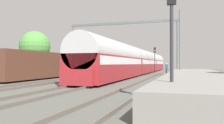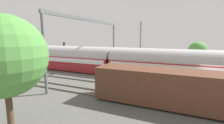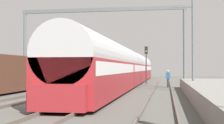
{
  "view_description": "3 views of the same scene",
  "coord_description": "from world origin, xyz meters",
  "px_view_note": "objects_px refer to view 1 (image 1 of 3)",
  "views": [
    {
      "loc": [
        8.93,
        -17.79,
        1.63
      ],
      "look_at": [
        2.01,
        3.85,
        1.8
      ],
      "focal_mm": 36.43,
      "sensor_mm": 36.0,
      "label": 1
    },
    {
      "loc": [
        -18.88,
        2.98,
        5.39
      ],
      "look_at": [
        -0.09,
        11.44,
        2.2
      ],
      "focal_mm": 25.63,
      "sensor_mm": 36.0,
      "label": 2
    },
    {
      "loc": [
        6.32,
        -16.34,
        1.91
      ],
      "look_at": [
        1.0,
        15.17,
        2.51
      ],
      "focal_mm": 51.7,
      "sensor_mm": 36.0,
      "label": 3
    }
  ],
  "objects_px": {
    "freight_car": "(40,65)",
    "catenary_gantry": "(121,35)",
    "railway_signal_near": "(172,26)",
    "railway_signal_far": "(155,56)",
    "person_crossing": "(167,68)",
    "passenger_train": "(142,62)"
  },
  "relations": [
    {
      "from": "freight_car",
      "to": "catenary_gantry",
      "type": "bearing_deg",
      "value": 62.4
    },
    {
      "from": "freight_car",
      "to": "railway_signal_near",
      "type": "distance_m",
      "value": 18.64
    },
    {
      "from": "person_crossing",
      "to": "railway_signal_far",
      "type": "xyz_separation_m",
      "value": [
        -2.55,
        7.22,
        1.89
      ]
    },
    {
      "from": "freight_car",
      "to": "railway_signal_far",
      "type": "relative_size",
      "value": 2.87
    },
    {
      "from": "person_crossing",
      "to": "railway_signal_far",
      "type": "relative_size",
      "value": 0.38
    },
    {
      "from": "person_crossing",
      "to": "catenary_gantry",
      "type": "height_order",
      "value": "catenary_gantry"
    },
    {
      "from": "person_crossing",
      "to": "railway_signal_far",
      "type": "bearing_deg",
      "value": 110.76
    },
    {
      "from": "railway_signal_far",
      "to": "catenary_gantry",
      "type": "xyz_separation_m",
      "value": [
        -3.92,
        -7.94,
        2.98
      ]
    },
    {
      "from": "person_crossing",
      "to": "railway_signal_near",
      "type": "relative_size",
      "value": 0.35
    },
    {
      "from": "railway_signal_far",
      "to": "passenger_train",
      "type": "bearing_deg",
      "value": -132.68
    },
    {
      "from": "person_crossing",
      "to": "catenary_gantry",
      "type": "xyz_separation_m",
      "value": [
        -6.48,
        -0.72,
        4.87
      ]
    },
    {
      "from": "railway_signal_near",
      "to": "railway_signal_far",
      "type": "distance_m",
      "value": 31.43
    },
    {
      "from": "railway_signal_far",
      "to": "catenary_gantry",
      "type": "bearing_deg",
      "value": -116.29
    },
    {
      "from": "railway_signal_near",
      "to": "railway_signal_far",
      "type": "relative_size",
      "value": 1.08
    },
    {
      "from": "passenger_train",
      "to": "freight_car",
      "type": "xyz_separation_m",
      "value": [
        -8.03,
        -17.38,
        -0.5
      ]
    },
    {
      "from": "freight_car",
      "to": "catenary_gantry",
      "type": "relative_size",
      "value": 0.79
    },
    {
      "from": "railway_signal_near",
      "to": "catenary_gantry",
      "type": "relative_size",
      "value": 0.3
    },
    {
      "from": "person_crossing",
      "to": "catenary_gantry",
      "type": "relative_size",
      "value": 0.11
    },
    {
      "from": "passenger_train",
      "to": "person_crossing",
      "type": "bearing_deg",
      "value": -49.0
    },
    {
      "from": "passenger_train",
      "to": "catenary_gantry",
      "type": "relative_size",
      "value": 2.99
    },
    {
      "from": "person_crossing",
      "to": "railway_signal_far",
      "type": "height_order",
      "value": "railway_signal_far"
    },
    {
      "from": "passenger_train",
      "to": "railway_signal_near",
      "type": "relative_size",
      "value": 10.03
    }
  ]
}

